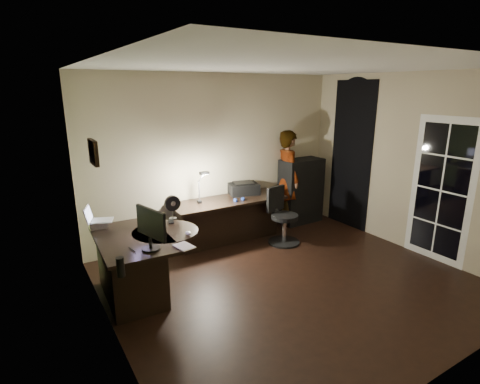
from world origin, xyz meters
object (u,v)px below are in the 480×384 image
desk_left (135,267)px  desk_right (229,220)px  cabinet (301,191)px  office_chair (285,216)px  person (288,178)px  monitor (150,235)px

desk_left → desk_right: bearing=28.6°
cabinet → desk_left: bearing=-164.8°
desk_left → cabinet: bearing=18.6°
desk_right → office_chair: office_chair is taller
cabinet → person: size_ratio=0.69×
cabinet → person: bearing=169.6°
cabinet → office_chair: bearing=-144.4°
cabinet → monitor: cabinet is taller
person → monitor: bearing=131.0°
desk_right → office_chair: (0.72, -0.56, 0.10)m
monitor → person: (3.09, 1.48, -0.06)m
desk_left → monitor: (0.07, -0.44, 0.55)m
cabinet → monitor: 3.67m
office_chair → person: (0.62, 0.71, 0.41)m
monitor → person: 3.43m
desk_right → person: person is taller
cabinet → office_chair: size_ratio=1.31×
cabinet → person: 0.39m
office_chair → monitor: bearing=-173.6°
monitor → office_chair: 2.63m
desk_right → monitor: monitor is taller
desk_right → monitor: size_ratio=3.77×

